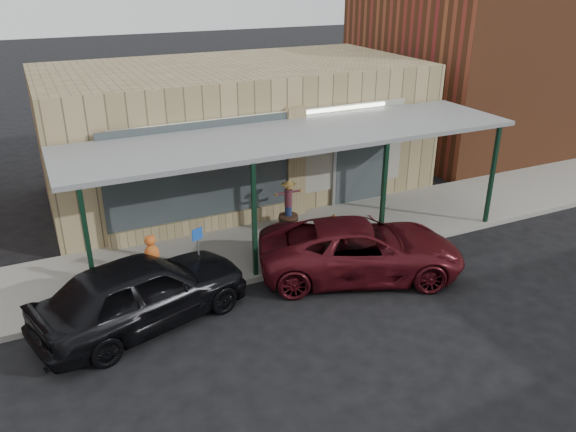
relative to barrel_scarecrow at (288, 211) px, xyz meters
name	(u,v)px	position (x,y,z in m)	size (l,w,h in m)	color
ground	(366,306)	(-0.09, -4.29, -0.63)	(120.00, 120.00, 0.00)	black
sidewalk	(296,239)	(-0.09, -0.69, -0.56)	(40.00, 3.20, 0.15)	gray
storefront	(236,129)	(-0.09, 3.88, 1.46)	(12.00, 6.25, 4.20)	tan
awning	(297,137)	(-0.09, -0.73, 2.38)	(12.00, 3.00, 3.04)	slate
block_buildings_near	(278,69)	(1.91, 4.91, 3.13)	(61.00, 8.00, 8.00)	brown
barrel_scarecrow	(288,211)	(0.00, 0.00, 0.00)	(0.86, 0.67, 1.42)	#512F20
barrel_pumpkin	(333,229)	(0.84, -1.11, -0.24)	(0.73, 0.73, 0.67)	#512F20
handicap_sign	(198,248)	(-3.21, -1.89, 0.41)	(0.27, 0.13, 1.39)	gray
parked_sedan	(142,291)	(-4.72, -2.81, 0.15)	(4.91, 3.06, 1.63)	black
car_maroon	(361,249)	(0.55, -2.98, 0.06)	(2.30, 4.98, 1.39)	#4F0F16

